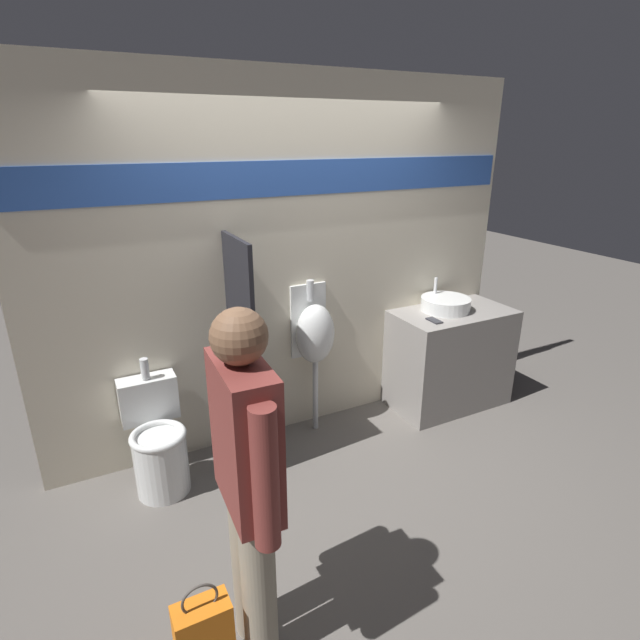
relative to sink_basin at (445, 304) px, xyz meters
The scene contains 9 objects.
ground_plane 1.62m from the sink_basin, 165.05° to the right, with size 16.00×16.00×0.00m, color #5B5651.
display_wall 1.38m from the sink_basin, 168.68° to the left, with size 3.78×0.07×2.70m.
sink_counter 0.49m from the sink_basin, 49.19° to the right, with size 1.02×0.57×0.87m.
sink_basin is the anchor object (origin of this frame).
cell_phone 0.31m from the sink_basin, 146.02° to the right, with size 0.07×0.14×0.01m.
divider_near_counter 1.82m from the sink_basin, behind, with size 0.03×0.53×1.66m.
urinal_near_counter 1.20m from the sink_basin, behind, with size 0.31×0.26×1.24m.
toilet 2.52m from the sink_basin, behind, with size 0.38×0.53×0.88m.
person_in_vest 2.68m from the sink_basin, 147.70° to the right, with size 0.22×0.59×1.68m.
Camera 1 is at (-1.49, -2.74, 2.26)m, focal length 28.00 mm.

